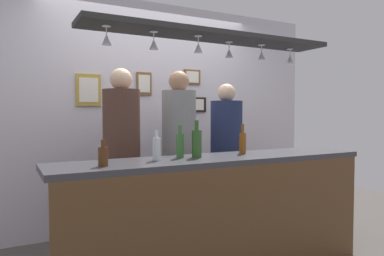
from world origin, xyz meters
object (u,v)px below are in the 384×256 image
at_px(picture_frame_lower_pair, 195,105).
at_px(bottle_beer_green_import, 180,145).
at_px(picture_frame_crest, 144,84).
at_px(person_middle_grey_shirt, 179,140).
at_px(bottle_champagne_green, 197,143).
at_px(bottle_beer_brown_stubby, 103,156).
at_px(picture_frame_upper_small, 192,77).
at_px(person_left_brown_shirt, 122,143).
at_px(person_right_navy_shirt, 226,145).
at_px(bottle_beer_amber_tall, 243,142).
at_px(picture_frame_caricature, 89,90).
at_px(bottle_soda_clear, 156,148).

bearing_deg(picture_frame_lower_pair, bottle_beer_green_import, -122.87).
bearing_deg(picture_frame_crest, person_middle_grey_shirt, -79.99).
bearing_deg(bottle_champagne_green, picture_frame_lower_pair, 62.04).
bearing_deg(bottle_beer_brown_stubby, bottle_champagne_green, 9.10).
height_order(picture_frame_crest, picture_frame_upper_small, picture_frame_upper_small).
distance_m(person_left_brown_shirt, bottle_champagne_green, 0.80).
bearing_deg(picture_frame_crest, person_right_navy_shirt, -44.95).
height_order(person_right_navy_shirt, bottle_beer_amber_tall, person_right_navy_shirt).
bearing_deg(picture_frame_upper_small, bottle_beer_amber_tall, -98.15).
xyz_separation_m(picture_frame_crest, picture_frame_caricature, (-0.62, 0.00, -0.09)).
bearing_deg(picture_frame_crest, bottle_soda_clear, -106.62).
xyz_separation_m(bottle_soda_clear, picture_frame_crest, (0.41, 1.38, 0.60)).
height_order(picture_frame_crest, picture_frame_caricature, picture_frame_crest).
xyz_separation_m(picture_frame_lower_pair, picture_frame_crest, (-0.67, 0.00, 0.23)).
bearing_deg(picture_frame_upper_small, person_middle_grey_shirt, -126.63).
relative_size(person_right_navy_shirt, picture_frame_lower_pair, 5.45).
height_order(person_right_navy_shirt, picture_frame_upper_small, picture_frame_upper_small).
height_order(person_right_navy_shirt, bottle_beer_brown_stubby, person_right_navy_shirt).
bearing_deg(bottle_beer_amber_tall, person_left_brown_shirt, 145.30).
xyz_separation_m(person_middle_grey_shirt, bottle_beer_green_import, (-0.30, -0.64, 0.02)).
relative_size(person_left_brown_shirt, bottle_beer_amber_tall, 6.67).
distance_m(bottle_beer_green_import, picture_frame_upper_small, 1.69).
bearing_deg(bottle_beer_brown_stubby, bottle_beer_amber_tall, 8.02).
relative_size(person_left_brown_shirt, bottle_beer_brown_stubby, 9.63).
distance_m(bottle_beer_brown_stubby, bottle_beer_green_import, 0.68).
height_order(person_left_brown_shirt, person_middle_grey_shirt, person_middle_grey_shirt).
bearing_deg(person_left_brown_shirt, bottle_champagne_green, -58.69).
distance_m(bottle_beer_brown_stubby, bottle_beer_amber_tall, 1.29).
xyz_separation_m(person_middle_grey_shirt, bottle_soda_clear, (-0.53, -0.70, 0.01)).
height_order(person_middle_grey_shirt, bottle_soda_clear, person_middle_grey_shirt).
relative_size(bottle_champagne_green, bottle_beer_amber_tall, 1.15).
distance_m(bottle_soda_clear, picture_frame_lower_pair, 1.79).
height_order(bottle_beer_brown_stubby, picture_frame_upper_small, picture_frame_upper_small).
xyz_separation_m(bottle_beer_brown_stubby, bottle_beer_amber_tall, (1.28, 0.18, 0.03)).
xyz_separation_m(person_left_brown_shirt, picture_frame_upper_small, (1.10, 0.68, 0.71)).
xyz_separation_m(bottle_champagne_green, bottle_beer_green_import, (-0.13, 0.05, -0.01)).
distance_m(person_right_navy_shirt, bottle_beer_green_import, 1.07).
xyz_separation_m(bottle_champagne_green, bottle_soda_clear, (-0.35, -0.01, -0.03)).
xyz_separation_m(person_middle_grey_shirt, bottle_beer_amber_tall, (0.32, -0.63, 0.01)).
relative_size(person_left_brown_shirt, bottle_champagne_green, 5.78).
relative_size(person_left_brown_shirt, picture_frame_lower_pair, 5.78).
relative_size(person_left_brown_shirt, person_middle_grey_shirt, 1.00).
bearing_deg(picture_frame_caricature, person_left_brown_shirt, -77.39).
bearing_deg(bottle_beer_amber_tall, bottle_beer_green_import, -179.42).
relative_size(person_left_brown_shirt, bottle_soda_clear, 7.54).
xyz_separation_m(bottle_champagne_green, bottle_beer_amber_tall, (0.49, 0.05, -0.02)).
bearing_deg(picture_frame_crest, picture_frame_lower_pair, 0.00).
distance_m(bottle_champagne_green, picture_frame_upper_small, 1.67).
height_order(bottle_champagne_green, bottle_beer_amber_tall, bottle_champagne_green).
bearing_deg(person_right_navy_shirt, picture_frame_upper_small, 94.67).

